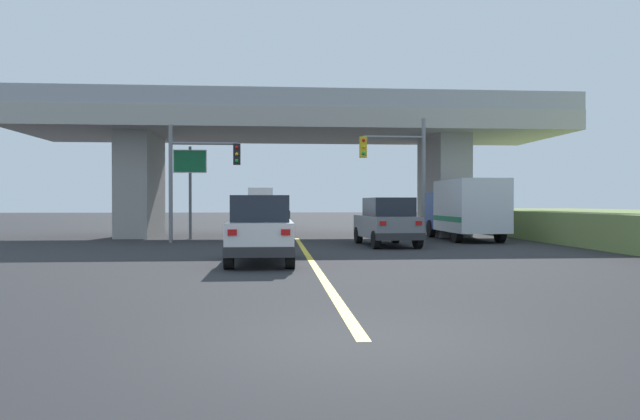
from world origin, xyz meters
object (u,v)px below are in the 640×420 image
(suv_crossing, at_px, (387,222))
(traffic_signal_nearside, at_px, (402,165))
(highway_sign, at_px, (190,171))
(semi_truck_distant, at_px, (261,204))
(box_truck, at_px, (465,208))
(traffic_signal_farside, at_px, (195,169))
(sedan_oncoming, at_px, (276,214))
(suv_lead, at_px, (261,229))

(suv_crossing, bearing_deg, traffic_signal_nearside, 61.38)
(suv_crossing, relative_size, highway_sign, 0.99)
(suv_crossing, xyz_separation_m, semi_truck_distant, (-5.96, 34.81, 0.68))
(box_truck, distance_m, traffic_signal_nearside, 3.98)
(traffic_signal_nearside, relative_size, traffic_signal_farside, 1.07)
(suv_crossing, relative_size, sedan_oncoming, 1.05)
(box_truck, height_order, sedan_oncoming, box_truck)
(suv_crossing, height_order, highway_sign, highway_sign)
(suv_crossing, distance_m, box_truck, 5.80)
(suv_crossing, bearing_deg, highway_sign, 145.17)
(traffic_signal_farside, distance_m, highway_sign, 2.66)
(traffic_signal_farside, distance_m, semi_truck_distant, 32.19)
(suv_crossing, relative_size, semi_truck_distant, 0.62)
(sedan_oncoming, distance_m, semi_truck_distant, 15.13)
(semi_truck_distant, bearing_deg, suv_lead, -88.84)
(semi_truck_distant, bearing_deg, highway_sign, -95.64)
(sedan_oncoming, xyz_separation_m, highway_sign, (-4.35, -14.43, 2.39))
(box_truck, distance_m, sedan_oncoming, 18.55)
(traffic_signal_farside, bearing_deg, traffic_signal_nearside, -0.44)
(box_truck, xyz_separation_m, highway_sign, (-13.41, 1.75, 1.86))
(highway_sign, height_order, semi_truck_distant, highway_sign)
(highway_sign, bearing_deg, traffic_signal_nearside, -14.78)
(highway_sign, bearing_deg, semi_truck_distant, 84.36)
(suv_lead, relative_size, box_truck, 0.73)
(suv_crossing, bearing_deg, sedan_oncoming, 99.06)
(traffic_signal_farside, bearing_deg, sedan_oncoming, 77.53)
(suv_crossing, bearing_deg, suv_lead, -131.47)
(traffic_signal_farside, xyz_separation_m, semi_truck_distant, (2.32, 32.07, -1.64))
(traffic_signal_farside, bearing_deg, box_truck, 3.76)
(suv_lead, distance_m, box_truck, 14.08)
(semi_truck_distant, bearing_deg, sedan_oncoming, -84.53)
(suv_lead, xyz_separation_m, traffic_signal_nearside, (6.36, 9.31, 2.55))
(sedan_oncoming, bearing_deg, semi_truck_distant, 95.47)
(suv_lead, distance_m, highway_sign, 12.78)
(traffic_signal_farside, xyz_separation_m, highway_sign, (-0.59, 2.59, 0.07))
(suv_lead, height_order, sedan_oncoming, same)
(highway_sign, bearing_deg, sedan_oncoming, 73.22)
(suv_crossing, height_order, traffic_signal_nearside, traffic_signal_nearside)
(suv_crossing, distance_m, traffic_signal_farside, 9.03)
(sedan_oncoming, distance_m, traffic_signal_nearside, 18.22)
(suv_lead, relative_size, highway_sign, 1.04)
(sedan_oncoming, xyz_separation_m, semi_truck_distant, (-1.44, 15.04, 0.68))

